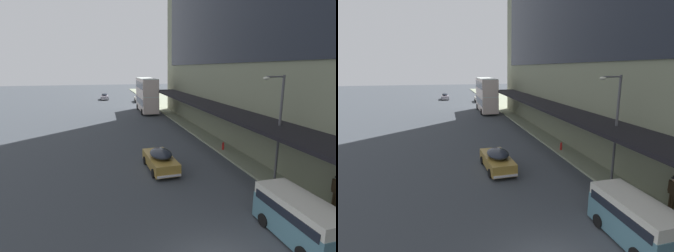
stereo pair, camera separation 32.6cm
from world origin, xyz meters
TOP-DOWN VIEW (x-y plane):
  - transit_bus_kerbside_front at (3.68, 37.74)m, footprint 2.91×9.50m
  - sedan_second_mid at (4.34, 52.21)m, footprint 2.00×4.44m
  - sedan_oncoming_front at (0.06, 10.94)m, footprint 2.10×4.78m
  - sedan_far_back at (-3.17, 58.89)m, footprint 1.83×4.96m
  - vw_van at (4.18, 1.46)m, footprint 2.00×4.60m
  - street_lamp at (6.54, 6.43)m, footprint 1.50×0.28m
  - fire_hydrant at (6.68, 13.91)m, footprint 0.20×0.40m

SIDE VIEW (x-z plane):
  - fire_hydrant at x=6.68m, z-range 0.14..0.84m
  - sedan_far_back at x=-3.17m, z-range -0.01..1.54m
  - sedan_second_mid at x=4.34m, z-range -0.02..1.62m
  - sedan_oncoming_front at x=0.06m, z-range -0.02..1.63m
  - vw_van at x=4.18m, z-range 0.12..2.08m
  - transit_bus_kerbside_front at x=3.68m, z-range 0.24..6.10m
  - street_lamp at x=6.54m, z-range 0.72..7.68m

